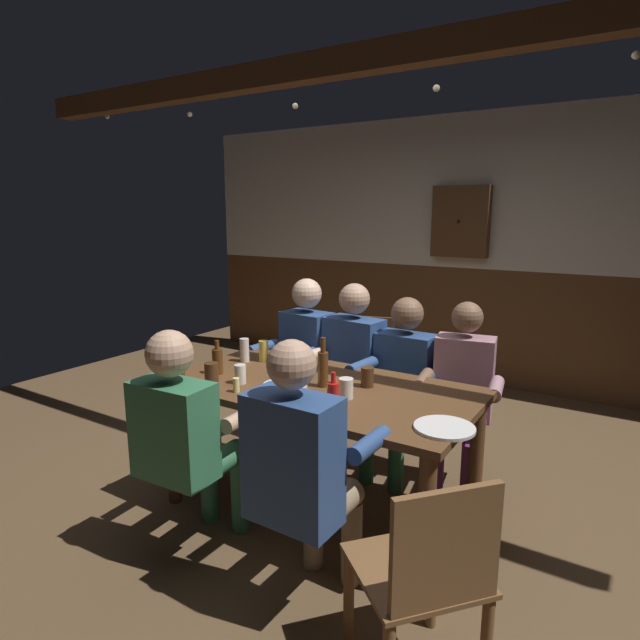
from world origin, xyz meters
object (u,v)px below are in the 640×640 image
object	(u,v)px
bottle_1	(218,361)
pint_glass_4	(368,377)
person_2	(401,378)
dining_table	(320,403)
pint_glass_3	(240,374)
pint_glass_0	(211,374)
chair_empty_near_right	(367,367)
table_candle	(236,385)
bottle_2	(333,396)
person_4	(185,431)
pint_glass_5	(346,388)
person_3	(462,391)
wall_dart_cabinet	(461,222)
person_0	(301,356)
pint_glass_2	(264,351)
plate_0	(285,385)
bottle_3	(179,364)
chair_empty_near_left	(426,578)
plate_1	(444,428)
person_1	(348,364)
person_5	(302,464)
bottle_0	(323,367)

from	to	relation	value
bottle_1	pint_glass_4	size ratio (longest dim) A/B	1.85
person_2	bottle_1	size ratio (longest dim) A/B	5.74
dining_table	pint_glass_3	bearing A→B (deg)	-151.93
pint_glass_0	pint_glass_3	bearing A→B (deg)	36.40
pint_glass_0	chair_empty_near_right	bearing A→B (deg)	85.34
chair_empty_near_right	table_candle	bearing A→B (deg)	76.33
bottle_1	bottle_2	bearing A→B (deg)	-9.77
person_4	pint_glass_5	bearing A→B (deg)	42.25
person_3	chair_empty_near_right	world-z (taller)	person_3
wall_dart_cabinet	chair_empty_near_right	bearing A→B (deg)	-100.69
person_2	person_0	bearing A→B (deg)	1.32
dining_table	pint_glass_5	distance (m)	0.30
pint_glass_2	plate_0	bearing A→B (deg)	-39.19
person_3	bottle_3	size ratio (longest dim) A/B	4.49
bottle_2	pint_glass_4	xyz separation A→B (m)	(-0.03, 0.43, -0.02)
chair_empty_near_left	pint_glass_4	distance (m)	1.26
chair_empty_near_left	plate_1	world-z (taller)	chair_empty_near_left
person_0	pint_glass_2	world-z (taller)	person_0
chair_empty_near_right	pint_glass_3	world-z (taller)	pint_glass_3
person_1	person_2	bearing A→B (deg)	-174.97
person_0	person_3	world-z (taller)	person_0
chair_empty_near_right	bottle_3	world-z (taller)	bottle_3
bottle_3	chair_empty_near_right	bearing A→B (deg)	79.07
person_5	bottle_0	world-z (taller)	person_5
dining_table	person_4	distance (m)	0.78
person_2	bottle_3	world-z (taller)	person_2
dining_table	person_0	bearing A→B (deg)	130.73
chair_empty_near_left	person_0	bearing A→B (deg)	86.34
chair_empty_near_right	dining_table	bearing A→B (deg)	90.00
pint_glass_2	pint_glass_5	bearing A→B (deg)	-21.99
plate_0	plate_1	xyz separation A→B (m)	(0.96, -0.10, 0.00)
person_4	pint_glass_0	xyz separation A→B (m)	(-0.18, 0.39, 0.17)
person_3	plate_0	xyz separation A→B (m)	(-0.76, -0.82, 0.13)
person_3	plate_1	size ratio (longest dim) A/B	4.32
person_0	bottle_1	world-z (taller)	person_0
person_5	pint_glass_5	distance (m)	0.63
plate_0	bottle_2	world-z (taller)	bottle_2
person_2	chair_empty_near_left	size ratio (longest dim) A/B	1.36
person_1	person_3	distance (m)	0.82
pint_glass_3	bottle_2	bearing A→B (deg)	-7.56
person_1	wall_dart_cabinet	world-z (taller)	wall_dart_cabinet
bottle_3	person_3	bearing A→B (deg)	38.28
person_2	pint_glass_5	bearing A→B (deg)	94.10
plate_0	pint_glass_0	size ratio (longest dim) A/B	2.02
person_0	chair_empty_near_right	bearing A→B (deg)	-102.12
person_4	bottle_3	xyz separation A→B (m)	(-0.38, 0.33, 0.21)
person_4	pint_glass_0	bearing A→B (deg)	111.76
dining_table	person_2	world-z (taller)	person_2
plate_0	bottle_1	bearing A→B (deg)	-177.48
bottle_1	pint_glass_2	distance (m)	0.37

